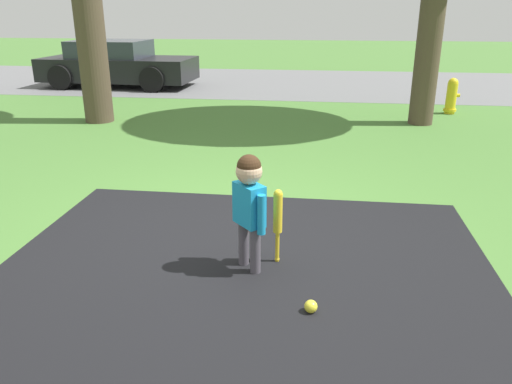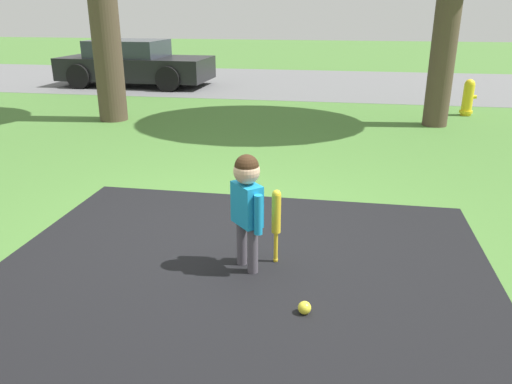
{
  "view_description": "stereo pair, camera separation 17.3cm",
  "coord_description": "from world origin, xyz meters",
  "px_view_note": "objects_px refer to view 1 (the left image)",
  "views": [
    {
      "loc": [
        0.82,
        -4.12,
        1.96
      ],
      "look_at": [
        0.31,
        -0.21,
        0.5
      ],
      "focal_mm": 35.0,
      "sensor_mm": 36.0,
      "label": 1
    },
    {
      "loc": [
        0.99,
        -4.09,
        1.96
      ],
      "look_at": [
        0.31,
        -0.21,
        0.5
      ],
      "focal_mm": 35.0,
      "sensor_mm": 36.0,
      "label": 2
    }
  ],
  "objects_px": {
    "child": "(249,197)",
    "fire_hydrant": "(451,96)",
    "sports_ball": "(311,306)",
    "baseball_bat": "(278,216)",
    "parked_car": "(117,64)"
  },
  "relations": [
    {
      "from": "sports_ball",
      "to": "parked_car",
      "type": "bearing_deg",
      "value": 118.44
    },
    {
      "from": "fire_hydrant",
      "to": "parked_car",
      "type": "relative_size",
      "value": 0.17
    },
    {
      "from": "baseball_bat",
      "to": "fire_hydrant",
      "type": "relative_size",
      "value": 0.91
    },
    {
      "from": "child",
      "to": "baseball_bat",
      "type": "xyz_separation_m",
      "value": [
        0.21,
        0.14,
        -0.21
      ]
    },
    {
      "from": "baseball_bat",
      "to": "fire_hydrant",
      "type": "xyz_separation_m",
      "value": [
        2.82,
        6.57,
        -0.07
      ]
    },
    {
      "from": "baseball_bat",
      "to": "sports_ball",
      "type": "height_order",
      "value": "baseball_bat"
    },
    {
      "from": "baseball_bat",
      "to": "fire_hydrant",
      "type": "distance_m",
      "value": 7.15
    },
    {
      "from": "baseball_bat",
      "to": "sports_ball",
      "type": "distance_m",
      "value": 0.84
    },
    {
      "from": "child",
      "to": "parked_car",
      "type": "bearing_deg",
      "value": 164.95
    },
    {
      "from": "child",
      "to": "fire_hydrant",
      "type": "xyz_separation_m",
      "value": [
        3.03,
        6.71,
        -0.27
      ]
    },
    {
      "from": "baseball_bat",
      "to": "parked_car",
      "type": "relative_size",
      "value": 0.16
    },
    {
      "from": "parked_car",
      "to": "child",
      "type": "bearing_deg",
      "value": -60.76
    },
    {
      "from": "sports_ball",
      "to": "fire_hydrant",
      "type": "height_order",
      "value": "fire_hydrant"
    },
    {
      "from": "baseball_bat",
      "to": "fire_hydrant",
      "type": "height_order",
      "value": "fire_hydrant"
    },
    {
      "from": "child",
      "to": "sports_ball",
      "type": "xyz_separation_m",
      "value": [
        0.51,
        -0.56,
        -0.57
      ]
    }
  ]
}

